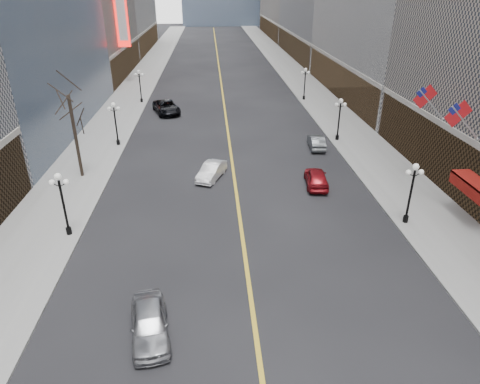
{
  "coord_description": "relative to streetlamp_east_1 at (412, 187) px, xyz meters",
  "views": [
    {
      "loc": [
        -1.87,
        4.28,
        15.6
      ],
      "look_at": [
        -0.73,
        20.73,
        7.5
      ],
      "focal_mm": 32.0,
      "sensor_mm": 36.0,
      "label": 1
    }
  ],
  "objects": [
    {
      "name": "sidewalk_east",
      "position": [
        2.2,
        40.0,
        -2.83
      ],
      "size": [
        6.0,
        230.0,
        0.15
      ],
      "primitive_type": "cube",
      "color": "gray",
      "rests_on": "ground"
    },
    {
      "name": "sidewalk_west",
      "position": [
        -25.8,
        40.0,
        -2.83
      ],
      "size": [
        6.0,
        230.0,
        0.15
      ],
      "primitive_type": "cube",
      "color": "gray",
      "rests_on": "ground"
    },
    {
      "name": "lane_line",
      "position": [
        -11.8,
        50.0,
        -2.89
      ],
      "size": [
        0.25,
        200.0,
        0.02
      ],
      "primitive_type": "cube",
      "color": "gold",
      "rests_on": "ground"
    },
    {
      "name": "streetlamp_east_1",
      "position": [
        0.0,
        0.0,
        0.0
      ],
      "size": [
        1.26,
        0.44,
        4.52
      ],
      "color": "black",
      "rests_on": "sidewalk_east"
    },
    {
      "name": "streetlamp_east_2",
      "position": [
        0.0,
        18.0,
        0.0
      ],
      "size": [
        1.26,
        0.44,
        4.52
      ],
      "color": "black",
      "rests_on": "sidewalk_east"
    },
    {
      "name": "streetlamp_east_3",
      "position": [
        0.0,
        36.0,
        0.0
      ],
      "size": [
        1.26,
        0.44,
        4.52
      ],
      "color": "black",
      "rests_on": "sidewalk_east"
    },
    {
      "name": "streetlamp_west_1",
      "position": [
        -23.6,
        0.0,
        0.0
      ],
      "size": [
        1.26,
        0.44,
        4.52
      ],
      "color": "black",
      "rests_on": "sidewalk_west"
    },
    {
      "name": "streetlamp_west_2",
      "position": [
        -23.6,
        18.0,
        0.0
      ],
      "size": [
        1.26,
        0.44,
        4.52
      ],
      "color": "black",
      "rests_on": "sidewalk_west"
    },
    {
      "name": "streetlamp_west_3",
      "position": [
        -23.6,
        36.0,
        0.0
      ],
      "size": [
        1.26,
        0.44,
        4.52
      ],
      "color": "black",
      "rests_on": "sidewalk_west"
    },
    {
      "name": "flag_4",
      "position": [
        3.51,
        2.0,
        4.39
      ],
      "size": [
        2.87,
        0.12,
        2.87
      ],
      "color": "#B2B2B7",
      "rests_on": "ground"
    },
    {
      "name": "flag_5",
      "position": [
        3.51,
        7.0,
        4.39
      ],
      "size": [
        2.87,
        0.12,
        2.87
      ],
      "color": "#B2B2B7",
      "rests_on": "ground"
    },
    {
      "name": "awning_c",
      "position": [
        4.3,
        -0.0,
        0.18
      ],
      "size": [
        1.4,
        4.0,
        0.93
      ],
      "color": "maroon",
      "rests_on": "ground"
    },
    {
      "name": "theatre_marquee",
      "position": [
        -27.68,
        50.0,
        9.1
      ],
      "size": [
        2.0,
        0.55,
        12.0
      ],
      "color": "red",
      "rests_on": "ground"
    },
    {
      "name": "tree_west_far",
      "position": [
        -25.3,
        10.0,
        3.34
      ],
      "size": [
        3.6,
        3.6,
        7.92
      ],
      "color": "#2D231C",
      "rests_on": "sidewalk_west"
    },
    {
      "name": "car_nb_near",
      "position": [
        -16.97,
        -9.66,
        -2.14
      ],
      "size": [
        2.53,
        4.73,
        1.53
      ],
      "primitive_type": "imported",
      "rotation": [
        0.0,
        0.0,
        0.17
      ],
      "color": "#93959A",
      "rests_on": "ground"
    },
    {
      "name": "car_nb_mid",
      "position": [
        -13.8,
        8.95,
        -2.21
      ],
      "size": [
        2.92,
        4.44,
        1.38
      ],
      "primitive_type": "imported",
      "rotation": [
        0.0,
        0.0,
        -0.38
      ],
      "color": "silver",
      "rests_on": "ground"
    },
    {
      "name": "car_nb_far",
      "position": [
        -19.54,
        30.36,
        -2.07
      ],
      "size": [
        4.46,
        6.55,
        1.67
      ],
      "primitive_type": "imported",
      "rotation": [
        0.0,
        0.0,
        0.31
      ],
      "color": "black",
      "rests_on": "ground"
    },
    {
      "name": "car_sb_mid",
      "position": [
        -4.93,
        6.79,
        -2.16
      ],
      "size": [
        2.2,
        4.53,
        1.49
      ],
      "primitive_type": "imported",
      "rotation": [
        0.0,
        0.0,
        3.04
      ],
      "color": "maroon",
      "rests_on": "ground"
    },
    {
      "name": "car_sb_far",
      "position": [
        -2.8,
        15.91,
        -2.22
      ],
      "size": [
        1.75,
        4.21,
        1.36
      ],
      "primitive_type": "imported",
      "rotation": [
        0.0,
        0.0,
        3.06
      ],
      "color": "#4C5154",
      "rests_on": "ground"
    }
  ]
}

